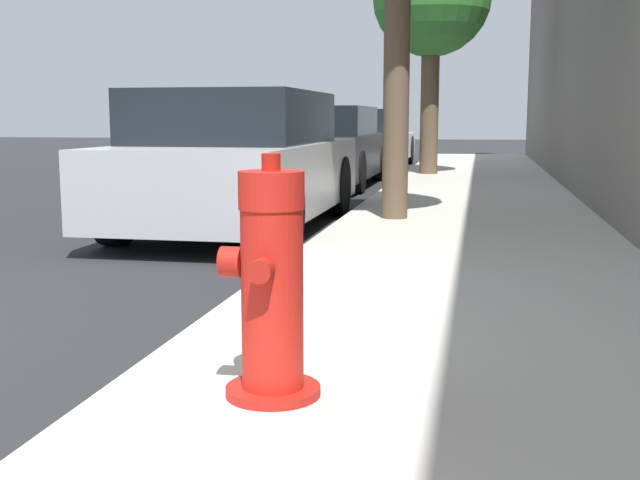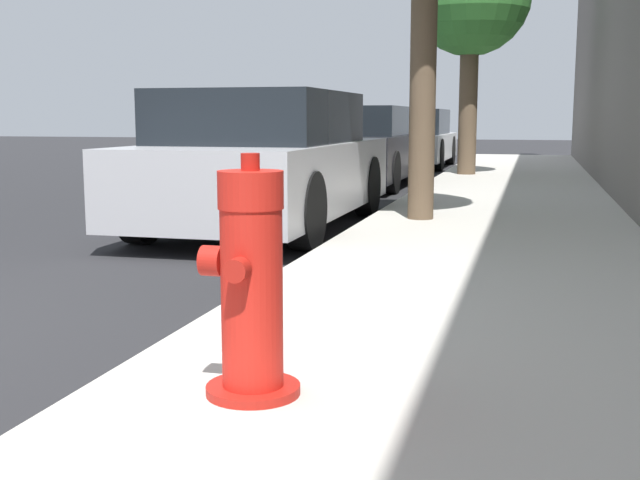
{
  "view_description": "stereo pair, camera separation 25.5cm",
  "coord_description": "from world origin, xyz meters",
  "px_view_note": "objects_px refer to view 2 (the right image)",
  "views": [
    {
      "loc": [
        3.13,
        -3.06,
        1.14
      ],
      "look_at": [
        2.35,
        0.9,
        0.53
      ],
      "focal_mm": 45.0,
      "sensor_mm": 36.0,
      "label": 1
    },
    {
      "loc": [
        3.38,
        -3.0,
        1.14
      ],
      "look_at": [
        2.35,
        0.9,
        0.53
      ],
      "focal_mm": 45.0,
      "sensor_mm": 36.0,
      "label": 2
    }
  ],
  "objects_px": {
    "parked_car_mid": "(355,147)",
    "parked_car_far": "(409,139)",
    "fire_hydrant": "(251,287)",
    "parked_car_near": "(266,162)"
  },
  "relations": [
    {
      "from": "parked_car_mid",
      "to": "parked_car_far",
      "type": "height_order",
      "value": "parked_car_far"
    },
    {
      "from": "parked_car_mid",
      "to": "parked_car_far",
      "type": "xyz_separation_m",
      "value": [
        0.11,
        5.37,
        -0.0
      ]
    },
    {
      "from": "fire_hydrant",
      "to": "parked_car_mid",
      "type": "distance_m",
      "value": 10.7
    },
    {
      "from": "fire_hydrant",
      "to": "parked_car_mid",
      "type": "bearing_deg",
      "value": 100.4
    },
    {
      "from": "fire_hydrant",
      "to": "parked_car_near",
      "type": "distance_m",
      "value": 5.44
    },
    {
      "from": "fire_hydrant",
      "to": "parked_car_near",
      "type": "bearing_deg",
      "value": 108.09
    },
    {
      "from": "fire_hydrant",
      "to": "parked_car_near",
      "type": "height_order",
      "value": "parked_car_near"
    },
    {
      "from": "fire_hydrant",
      "to": "parked_car_near",
      "type": "xyz_separation_m",
      "value": [
        -1.69,
        5.17,
        0.15
      ]
    },
    {
      "from": "fire_hydrant",
      "to": "parked_car_mid",
      "type": "height_order",
      "value": "parked_car_mid"
    },
    {
      "from": "parked_car_near",
      "to": "parked_car_far",
      "type": "distance_m",
      "value": 10.73
    }
  ]
}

